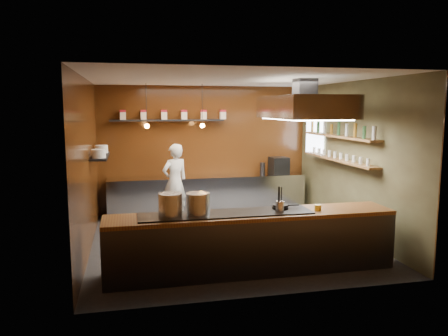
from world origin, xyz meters
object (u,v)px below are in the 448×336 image
object	(u,v)px
stockpot_large	(170,205)
chef	(175,182)
stockpot_small	(198,204)
espresso_machine	(279,166)
extractor_hood	(304,107)

from	to	relation	value
stockpot_large	chef	distance (m)	3.49
stockpot_large	stockpot_small	size ratio (longest dim) A/B	1.00
chef	stockpot_small	bearing A→B (deg)	65.85
espresso_machine	chef	world-z (taller)	chef
extractor_hood	stockpot_small	xyz separation A→B (m)	(-2.12, -1.21, -1.40)
extractor_hood	espresso_machine	bearing A→B (deg)	80.32
stockpot_large	chef	size ratio (longest dim) A/B	0.20
stockpot_large	espresso_machine	distance (m)	4.75
stockpot_small	chef	bearing A→B (deg)	89.67
extractor_hood	chef	size ratio (longest dim) A/B	1.18
extractor_hood	stockpot_large	bearing A→B (deg)	-154.36
stockpot_large	espresso_machine	world-z (taller)	espresso_machine
stockpot_small	chef	xyz separation A→B (m)	(0.02, 3.46, -0.25)
espresso_machine	stockpot_small	bearing A→B (deg)	-129.31
extractor_hood	espresso_machine	size ratio (longest dim) A/B	4.89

